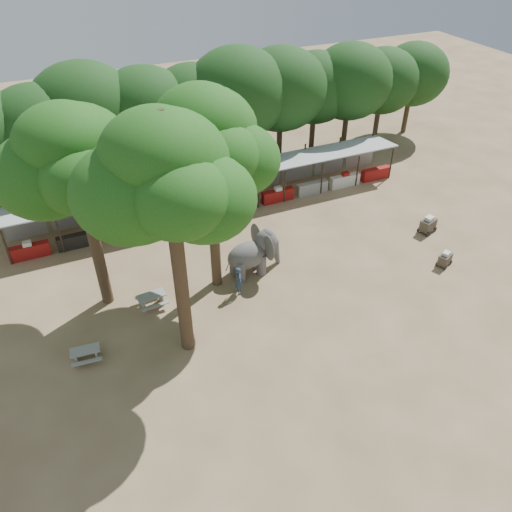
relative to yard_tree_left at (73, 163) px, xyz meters
name	(u,v)px	position (x,y,z in m)	size (l,w,h in m)	color
ground	(314,337)	(9.13, -7.19, -8.20)	(100.00, 100.00, 0.00)	brown
vendor_stalls	(218,192)	(9.13, 6.65, -7.02)	(28.00, 2.99, 2.80)	#A0A4A8
yard_tree_left	(73,163)	(0.00, 0.00, 0.00)	(7.10, 6.90, 11.02)	#332316
yard_tree_center	(164,179)	(3.00, -5.00, 1.01)	(7.10, 6.90, 12.04)	#332316
yard_tree_back	(205,143)	(6.00, -1.00, 0.34)	(7.10, 6.90, 11.36)	#332316
backdrop_trees	(190,107)	(9.13, 11.81, -2.69)	(46.46, 5.95, 8.33)	#332316
elephant	(254,253)	(8.52, -1.05, -6.85)	(3.56, 2.70, 2.69)	#494646
handler	(239,281)	(6.97, -2.50, -7.33)	(0.63, 0.42, 1.75)	#26384C
picnic_table_near	(86,353)	(-1.59, -4.10, -7.75)	(1.48, 1.35, 0.69)	gray
picnic_table_far	(152,299)	(2.26, -1.60, -7.71)	(1.62, 1.49, 0.75)	gray
cart_front	(445,259)	(19.18, -5.10, -7.73)	(1.14, 0.97, 0.95)	#382F26
cart_back	(428,224)	(20.60, -1.80, -7.64)	(1.35, 1.08, 1.14)	#382F26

